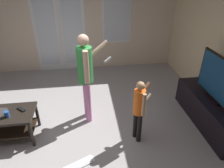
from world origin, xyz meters
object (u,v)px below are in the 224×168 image
Objects in this scene: coffee_table at (3,121)px; tv_remote_black at (21,109)px; person_child at (139,107)px; flat_screen_tv at (219,80)px; loose_keyboard at (79,164)px; person_adult at (86,72)px; tv_stand at (209,112)px; cup_by_laptop at (7,114)px.

coffee_table is 5.88× the size of tv_remote_black.
tv_remote_black is (0.30, 0.06, 0.14)m from coffee_table.
flat_screen_tv is at bearing 8.98° from person_child.
loose_keyboard is (-2.27, -0.62, -0.87)m from flat_screen_tv.
flat_screen_tv is at bearing 15.17° from loose_keyboard.
coffee_table is 3.48m from flat_screen_tv.
tv_stand is at bearing -11.67° from person_adult.
person_child reaches higher than cup_by_laptop.
cup_by_laptop reaches higher than tv_stand.
flat_screen_tv is 10.93× the size of cup_by_laptop.
flat_screen_tv reaches higher than cup_by_laptop.
person_adult is (-2.09, 0.43, 0.07)m from flat_screen_tv.
tv_stand is at bearing 15.07° from loose_keyboard.
coffee_table is at bearing 178.42° from tv_stand.
coffee_table is 2.14m from person_child.
coffee_table is 0.63× the size of person_adult.
tv_stand is at bearing 8.81° from person_child.
person_child reaches higher than loose_keyboard.
person_adult is 16.73× the size of cup_by_laptop.
loose_keyboard is at bearing -30.95° from cup_by_laptop.
tv_remote_black is (-1.81, 0.37, -0.14)m from person_child.
person_child is at bearing -171.02° from flat_screen_tv.
flat_screen_tv is 3.33m from cup_by_laptop.
coffee_table is at bearing 148.84° from loose_keyboard.
loose_keyboard is 2.67× the size of tv_remote_black.
tv_remote_black is at bearing 138.64° from loose_keyboard.
tv_remote_black reaches higher than coffee_table.
person_child is at bearing 30.36° from tv_remote_black.
person_adult is 9.27× the size of tv_remote_black.
coffee_table is at bearing -165.95° from person_adult.
person_child is (2.10, -0.30, 0.28)m from coffee_table.
loose_keyboard is at bearing -156.58° from person_child.
coffee_table is 0.24m from cup_by_laptop.
tv_stand is 1.59× the size of flat_screen_tv.
loose_keyboard is 1.26m from tv_remote_black.
tv_stand is 3.60× the size of loose_keyboard.
person_adult is 1.18m from tv_remote_black.
person_adult is at bearing 56.43° from tv_remote_black.
tv_remote_black is (-3.15, 0.15, -0.38)m from flat_screen_tv.
tv_stand is 9.64× the size of tv_remote_black.
tv_remote_black is at bearing -165.36° from person_adult.
coffee_table is at bearing 178.48° from flat_screen_tv.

